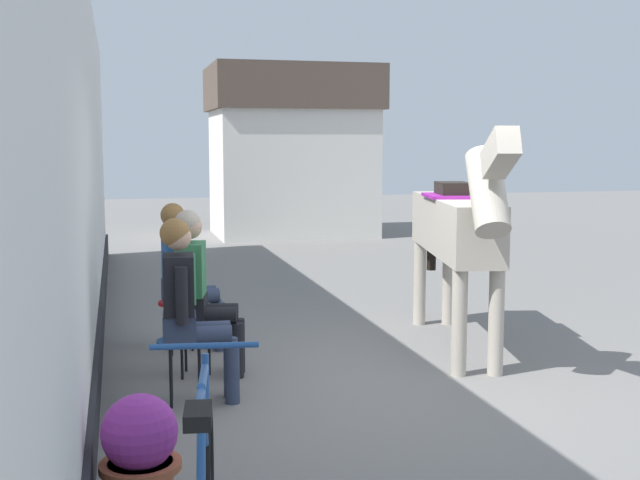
# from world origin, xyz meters

# --- Properties ---
(ground_plane) EXTENTS (40.00, 40.00, 0.00)m
(ground_plane) POSITION_xyz_m (0.00, 3.00, 0.00)
(ground_plane) COLOR slate
(pub_facade_wall) EXTENTS (0.34, 14.00, 3.40)m
(pub_facade_wall) POSITION_xyz_m (-2.55, 1.50, 1.54)
(pub_facade_wall) COLOR white
(pub_facade_wall) RESTS_ON ground_plane
(distant_cottage) EXTENTS (3.40, 2.60, 3.50)m
(distant_cottage) POSITION_xyz_m (1.40, 10.80, 1.80)
(distant_cottage) COLOR silver
(distant_cottage) RESTS_ON ground_plane
(seated_visitor_near) EXTENTS (0.61, 0.49, 1.39)m
(seated_visitor_near) POSITION_xyz_m (-1.71, 0.00, 0.78)
(seated_visitor_near) COLOR #194C99
(seated_visitor_near) RESTS_ON ground_plane
(seated_visitor_middle) EXTENTS (0.61, 0.48, 1.39)m
(seated_visitor_middle) POSITION_xyz_m (-1.56, 0.70, 0.78)
(seated_visitor_middle) COLOR red
(seated_visitor_middle) RESTS_ON ground_plane
(seated_visitor_far) EXTENTS (0.61, 0.49, 1.39)m
(seated_visitor_far) POSITION_xyz_m (-1.62, 1.53, 0.78)
(seated_visitor_far) COLOR red
(seated_visitor_far) RESTS_ON ground_plane
(saddled_horse_center) EXTENTS (0.87, 2.96, 2.06)m
(saddled_horse_center) POSITION_xyz_m (0.85, 0.97, 1.16)
(saddled_horse_center) COLOR #B2A899
(saddled_horse_center) RESTS_ON ground_plane
(flower_planter_near) EXTENTS (0.43, 0.43, 0.64)m
(flower_planter_near) POSITION_xyz_m (-2.12, -1.79, 0.33)
(flower_planter_near) COLOR #A85638
(flower_planter_near) RESTS_ON ground_plane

